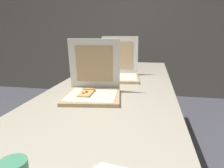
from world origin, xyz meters
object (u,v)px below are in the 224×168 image
at_px(table, 114,91).
at_px(pizza_box_front, 93,88).
at_px(cup_white_mid, 81,79).
at_px(pizza_box_middle, 119,72).
at_px(cup_white_far, 97,70).

bearing_deg(table, pizza_box_front, -106.54).
distance_m(table, cup_white_mid, 0.28).
distance_m(pizza_box_middle, cup_white_mid, 0.36).
relative_size(pizza_box_front, cup_white_mid, 5.62).
height_order(table, cup_white_mid, cup_white_mid).
bearing_deg(pizza_box_middle, table, -96.92).
xyz_separation_m(table, pizza_box_middle, (-0.00, 0.26, 0.10)).
bearing_deg(pizza_box_middle, cup_white_mid, -145.78).
distance_m(cup_white_far, cup_white_mid, 0.39).
xyz_separation_m(table, cup_white_mid, (-0.27, 0.02, 0.08)).
height_order(table, cup_white_far, cup_white_far).
relative_size(cup_white_far, cup_white_mid, 1.00).
xyz_separation_m(pizza_box_front, pizza_box_middle, (0.09, 0.55, 0.00)).
bearing_deg(cup_white_mid, pizza_box_middle, 41.39).
height_order(table, pizza_box_middle, pizza_box_middle).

